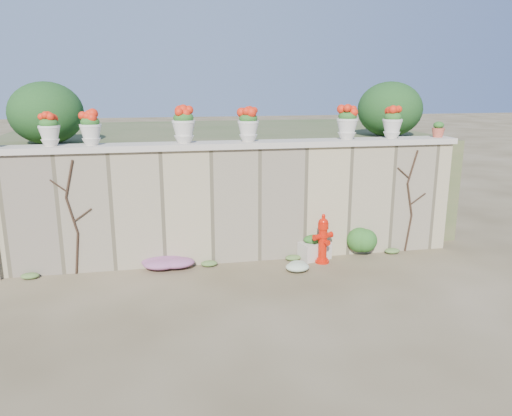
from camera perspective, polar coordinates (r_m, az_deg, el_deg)
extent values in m
plane|color=#4C3F26|center=(7.40, -0.21, -10.47)|extent=(80.00, 80.00, 0.00)
cube|color=tan|center=(8.75, -2.47, 0.39)|extent=(8.00, 0.40, 2.00)
cube|color=beige|center=(8.56, -2.54, 7.23)|extent=(8.10, 0.52, 0.10)
cube|color=#384C23|center=(11.85, -4.85, 4.01)|extent=(9.00, 6.00, 2.00)
ellipsoid|color=#143814|center=(9.80, -22.85, 9.97)|extent=(1.30, 1.30, 1.10)
ellipsoid|color=#143814|center=(10.69, 15.04, 10.85)|extent=(1.30, 1.30, 1.10)
cylinder|color=black|center=(8.73, -19.77, -4.93)|extent=(0.12, 0.04, 0.70)
cylinder|color=black|center=(8.56, -20.30, -0.82)|extent=(0.17, 0.04, 0.61)
cylinder|color=black|center=(8.43, -20.58, 3.13)|extent=(0.18, 0.04, 0.61)
cylinder|color=black|center=(8.53, -19.20, -0.77)|extent=(0.30, 0.02, 0.22)
cylinder|color=black|center=(8.48, -21.68, 2.40)|extent=(0.25, 0.02, 0.21)
cylinder|color=black|center=(9.74, 17.00, -2.76)|extent=(0.12, 0.04, 0.70)
cylinder|color=black|center=(9.56, 17.15, 0.96)|extent=(0.17, 0.04, 0.61)
cylinder|color=black|center=(9.46, 17.47, 4.50)|extent=(0.18, 0.04, 0.61)
cylinder|color=black|center=(9.64, 18.02, 1.00)|extent=(0.30, 0.02, 0.22)
cylinder|color=black|center=(9.39, 16.48, 3.89)|extent=(0.25, 0.02, 0.21)
cylinder|color=red|center=(8.91, 7.55, -6.04)|extent=(0.25, 0.25, 0.04)
cylinder|color=red|center=(8.80, 7.62, -4.02)|extent=(0.15, 0.15, 0.55)
cylinder|color=red|center=(8.76, 7.65, -3.19)|extent=(0.19, 0.19, 0.04)
cylinder|color=red|center=(8.71, 7.69, -2.02)|extent=(0.19, 0.19, 0.11)
ellipsoid|color=red|center=(8.68, 7.71, -1.46)|extent=(0.17, 0.17, 0.12)
cylinder|color=red|center=(8.67, 7.73, -1.01)|extent=(0.06, 0.06, 0.09)
cylinder|color=red|center=(8.69, 7.01, -3.32)|extent=(0.15, 0.13, 0.09)
cylinder|color=red|center=(8.84, 8.28, -3.06)|extent=(0.15, 0.13, 0.09)
cylinder|color=red|center=(8.72, 8.03, -3.91)|extent=(0.11, 0.11, 0.08)
cube|color=beige|center=(9.03, 6.70, -4.83)|extent=(0.61, 0.47, 0.31)
ellipsoid|color=#1E5119|center=(8.97, 6.74, -3.56)|extent=(0.47, 0.37, 0.16)
ellipsoid|color=#1E5119|center=(9.32, 11.98, -3.34)|extent=(0.69, 0.62, 0.65)
ellipsoid|color=#C928B5|center=(8.66, -10.19, -6.03)|extent=(0.93, 0.62, 0.25)
ellipsoid|color=white|center=(8.47, 4.91, -6.49)|extent=(0.56, 0.45, 0.20)
ellipsoid|color=#1E5119|center=(8.58, -22.62, 8.95)|extent=(0.29, 0.29, 0.17)
ellipsoid|color=red|center=(8.58, -22.67, 9.42)|extent=(0.25, 0.25, 0.18)
ellipsoid|color=#1E5119|center=(8.48, -18.44, 9.32)|extent=(0.30, 0.30, 0.18)
ellipsoid|color=red|center=(8.48, -18.48, 9.82)|extent=(0.26, 0.26, 0.19)
ellipsoid|color=#1E5119|center=(8.43, -8.30, 10.18)|extent=(0.33, 0.33, 0.20)
ellipsoid|color=red|center=(8.42, -8.32, 10.75)|extent=(0.29, 0.29, 0.21)
ellipsoid|color=#1E5119|center=(8.56, -0.89, 10.21)|extent=(0.31, 0.31, 0.19)
ellipsoid|color=red|center=(8.55, -0.89, 10.73)|extent=(0.27, 0.27, 0.20)
ellipsoid|color=#1E5119|center=(9.04, 10.42, 10.29)|extent=(0.33, 0.33, 0.20)
ellipsoid|color=red|center=(9.04, 10.44, 10.81)|extent=(0.28, 0.28, 0.20)
ellipsoid|color=#1E5119|center=(9.39, 15.36, 10.01)|extent=(0.30, 0.30, 0.18)
ellipsoid|color=red|center=(9.39, 15.39, 10.47)|extent=(0.27, 0.27, 0.19)
ellipsoid|color=#1E5119|center=(9.85, 20.14, 8.82)|extent=(0.19, 0.19, 0.13)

